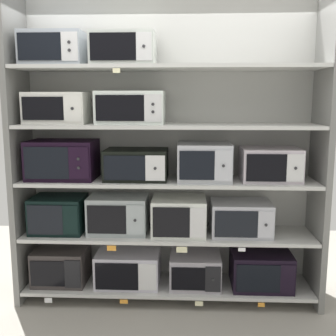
% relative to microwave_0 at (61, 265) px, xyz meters
% --- Properties ---
extents(back_panel, '(2.72, 0.04, 2.64)m').
position_rel_microwave_0_xyz_m(back_panel, '(0.97, 0.28, 1.03)').
color(back_panel, '#B2B2AD').
rests_on(back_panel, ground).
extents(upright_left, '(0.05, 0.51, 2.64)m').
position_rel_microwave_0_xyz_m(upright_left, '(-0.32, 0.00, 1.03)').
color(upright_left, slate).
rests_on(upright_left, ground).
extents(upright_right, '(0.05, 0.51, 2.64)m').
position_rel_microwave_0_xyz_m(upright_right, '(2.25, 0.00, 1.03)').
color(upright_right, slate).
rests_on(upright_right, ground).
extents(shelf_0, '(2.52, 0.51, 0.03)m').
position_rel_microwave_0_xyz_m(shelf_0, '(0.97, 0.00, -0.17)').
color(shelf_0, beige).
rests_on(shelf_0, ground).
extents(microwave_0, '(0.46, 0.38, 0.31)m').
position_rel_microwave_0_xyz_m(microwave_0, '(0.00, 0.00, 0.00)').
color(microwave_0, '#342E2D').
rests_on(microwave_0, shelf_0).
extents(microwave_1, '(0.56, 0.41, 0.29)m').
position_rel_microwave_0_xyz_m(microwave_1, '(0.61, -0.00, -0.01)').
color(microwave_1, '#B9B5C3').
rests_on(microwave_1, shelf_0).
extents(microwave_2, '(0.44, 0.42, 0.28)m').
position_rel_microwave_0_xyz_m(microwave_2, '(1.21, 0.00, -0.01)').
color(microwave_2, '#A099A3').
rests_on(microwave_2, shelf_0).
extents(microwave_3, '(0.52, 0.42, 0.31)m').
position_rel_microwave_0_xyz_m(microwave_3, '(1.79, -0.00, 0.00)').
color(microwave_3, black).
rests_on(microwave_3, shelf_0).
extents(price_tag_0, '(0.07, 0.00, 0.04)m').
position_rel_microwave_0_xyz_m(price_tag_0, '(-0.05, -0.25, -0.21)').
color(price_tag_0, white).
extents(price_tag_1, '(0.07, 0.00, 0.03)m').
position_rel_microwave_0_xyz_m(price_tag_1, '(0.60, -0.25, -0.21)').
color(price_tag_1, orange).
extents(price_tag_2, '(0.07, 0.00, 0.04)m').
position_rel_microwave_0_xyz_m(price_tag_2, '(1.24, -0.25, -0.21)').
color(price_tag_2, beige).
extents(price_tag_3, '(0.06, 0.00, 0.04)m').
position_rel_microwave_0_xyz_m(price_tag_3, '(1.76, -0.25, -0.21)').
color(price_tag_3, orange).
extents(shelf_1, '(2.52, 0.51, 0.03)m').
position_rel_microwave_0_xyz_m(shelf_1, '(0.97, 0.00, 0.31)').
color(shelf_1, beige).
extents(microwave_4, '(0.46, 0.38, 0.31)m').
position_rel_microwave_0_xyz_m(microwave_4, '(-0.00, -0.00, 0.48)').
color(microwave_4, black).
rests_on(microwave_4, shelf_1).
extents(microwave_5, '(0.51, 0.36, 0.32)m').
position_rel_microwave_0_xyz_m(microwave_5, '(0.53, -0.00, 0.48)').
color(microwave_5, '#99A2A4').
rests_on(microwave_5, shelf_1).
extents(microwave_6, '(0.46, 0.42, 0.32)m').
position_rel_microwave_0_xyz_m(microwave_6, '(1.06, -0.00, 0.48)').
color(microwave_6, silver).
rests_on(microwave_6, shelf_1).
extents(microwave_7, '(0.51, 0.39, 0.29)m').
position_rel_microwave_0_xyz_m(microwave_7, '(1.60, -0.00, 0.47)').
color(microwave_7, '#B4B5BE').
rests_on(microwave_7, shelf_1).
extents(price_tag_4, '(0.08, 0.00, 0.04)m').
position_rel_microwave_0_xyz_m(price_tag_4, '(0.51, -0.25, 0.27)').
color(price_tag_4, orange).
extents(price_tag_5, '(0.09, 0.00, 0.05)m').
position_rel_microwave_0_xyz_m(price_tag_5, '(1.09, -0.25, 0.26)').
color(price_tag_5, beige).
extents(price_tag_6, '(0.06, 0.00, 0.03)m').
position_rel_microwave_0_xyz_m(price_tag_6, '(1.58, -0.25, 0.27)').
color(price_tag_6, white).
extents(shelf_2, '(2.52, 0.51, 0.03)m').
position_rel_microwave_0_xyz_m(shelf_2, '(0.97, 0.00, 0.79)').
color(shelf_2, beige).
extents(microwave_8, '(0.57, 0.40, 0.33)m').
position_rel_microwave_0_xyz_m(microwave_8, '(0.05, -0.00, 0.97)').
color(microwave_8, black).
rests_on(microwave_8, shelf_2).
extents(microwave_9, '(0.53, 0.39, 0.26)m').
position_rel_microwave_0_xyz_m(microwave_9, '(0.69, -0.00, 0.93)').
color(microwave_9, black).
rests_on(microwave_9, shelf_2).
extents(microwave_10, '(0.45, 0.43, 0.32)m').
position_rel_microwave_0_xyz_m(microwave_10, '(1.27, -0.00, 0.96)').
color(microwave_10, '#B0B3BB').
rests_on(microwave_10, shelf_2).
extents(microwave_11, '(0.49, 0.38, 0.28)m').
position_rel_microwave_0_xyz_m(microwave_11, '(1.83, -0.00, 0.94)').
color(microwave_11, '#BFB3BE').
rests_on(microwave_11, shelf_2).
extents(shelf_3, '(2.52, 0.51, 0.03)m').
position_rel_microwave_0_xyz_m(shelf_3, '(0.97, 0.00, 1.26)').
color(shelf_3, beige).
extents(microwave_12, '(0.52, 0.35, 0.26)m').
position_rel_microwave_0_xyz_m(microwave_12, '(0.03, 0.00, 1.41)').
color(microwave_12, silver).
rests_on(microwave_12, shelf_3).
extents(microwave_13, '(0.57, 0.35, 0.27)m').
position_rel_microwave_0_xyz_m(microwave_13, '(0.65, -0.00, 1.41)').
color(microwave_13, silver).
rests_on(microwave_13, shelf_3).
extents(shelf_4, '(2.52, 0.51, 0.03)m').
position_rel_microwave_0_xyz_m(shelf_4, '(0.97, 0.00, 1.74)').
color(shelf_4, beige).
extents(microwave_14, '(0.51, 0.38, 0.28)m').
position_rel_microwave_0_xyz_m(microwave_14, '(0.02, -0.00, 1.89)').
color(microwave_14, '#99A1AB').
rests_on(microwave_14, shelf_4).
extents(microwave_15, '(0.51, 0.40, 0.27)m').
position_rel_microwave_0_xyz_m(microwave_15, '(0.60, -0.00, 1.89)').
color(microwave_15, '#B7BEB6').
rests_on(microwave_15, shelf_4).
extents(price_tag_7, '(0.06, 0.00, 0.04)m').
position_rel_microwave_0_xyz_m(price_tag_7, '(0.58, -0.25, 1.70)').
color(price_tag_7, beige).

